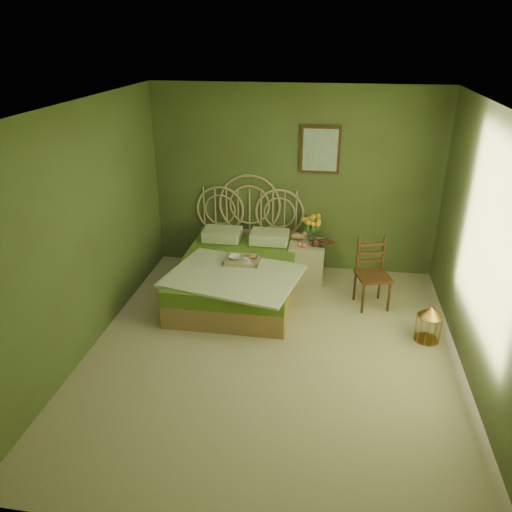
% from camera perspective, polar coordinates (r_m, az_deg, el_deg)
% --- Properties ---
extents(floor, '(4.50, 4.50, 0.00)m').
position_cam_1_polar(floor, '(5.56, 1.90, -10.92)').
color(floor, '#C6B88F').
rests_on(floor, ground).
extents(ceiling, '(4.50, 4.50, 0.00)m').
position_cam_1_polar(ceiling, '(4.58, 2.37, 16.66)').
color(ceiling, silver).
rests_on(ceiling, wall_back).
extents(wall_back, '(4.00, 0.00, 4.00)m').
position_cam_1_polar(wall_back, '(7.04, 4.39, 8.56)').
color(wall_back, '#536736').
rests_on(wall_back, floor).
extents(wall_left, '(0.00, 4.50, 4.50)m').
position_cam_1_polar(wall_left, '(5.51, -19.02, 2.69)').
color(wall_left, '#536736').
rests_on(wall_left, floor).
extents(wall_right, '(0.00, 4.50, 4.50)m').
position_cam_1_polar(wall_right, '(5.11, 24.95, 0.00)').
color(wall_right, '#536736').
rests_on(wall_right, floor).
extents(wall_art, '(0.54, 0.04, 0.64)m').
position_cam_1_polar(wall_art, '(6.89, 7.35, 11.94)').
color(wall_art, '#381E0F').
rests_on(wall_art, wall_back).
extents(bed, '(1.73, 2.19, 1.36)m').
position_cam_1_polar(bed, '(6.59, -2.09, -1.86)').
color(bed, tan).
rests_on(bed, floor).
extents(nightstand, '(0.48, 0.49, 0.96)m').
position_cam_1_polar(nightstand, '(7.02, 5.87, 0.16)').
color(nightstand, beige).
rests_on(nightstand, floor).
extents(chair, '(0.48, 0.48, 0.88)m').
position_cam_1_polar(chair, '(6.43, 13.27, -1.42)').
color(chair, '#381E0F').
rests_on(chair, floor).
extents(birdcage, '(0.28, 0.28, 0.43)m').
position_cam_1_polar(birdcage, '(5.97, 19.14, -7.36)').
color(birdcage, '#BD853C').
rests_on(birdcage, floor).
extents(book_lower, '(0.23, 0.25, 0.02)m').
position_cam_1_polar(book_lower, '(6.94, 7.37, 1.52)').
color(book_lower, '#381E0F').
rests_on(book_lower, nightstand).
extents(book_upper, '(0.28, 0.30, 0.02)m').
position_cam_1_polar(book_upper, '(6.94, 7.38, 1.69)').
color(book_upper, '#472819').
rests_on(book_upper, nightstand).
extents(cereal_bowl, '(0.17, 0.17, 0.04)m').
position_cam_1_polar(cereal_bowl, '(6.43, -2.42, -0.15)').
color(cereal_bowl, white).
rests_on(cereal_bowl, bed).
extents(coffee_cup, '(0.10, 0.10, 0.07)m').
position_cam_1_polar(coffee_cup, '(6.30, -1.01, -0.54)').
color(coffee_cup, white).
rests_on(coffee_cup, bed).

